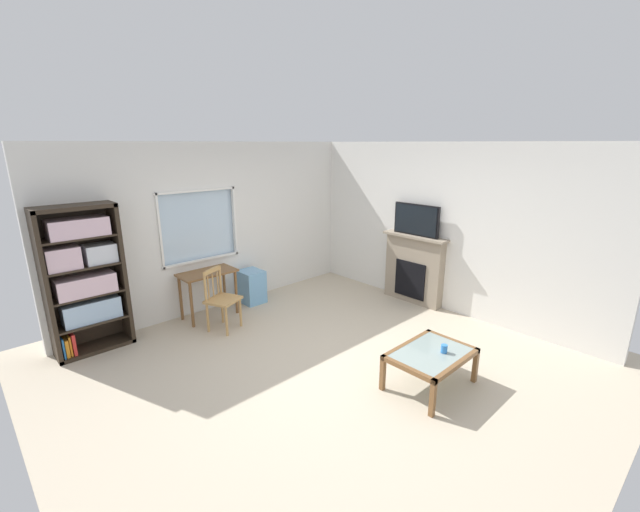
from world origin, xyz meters
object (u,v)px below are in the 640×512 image
Objects in this scene: bookshelf at (83,276)px; desk_under_window at (208,280)px; fireplace at (414,269)px; sippy_cup at (444,349)px; plastic_drawer_unit at (251,286)px; tv at (416,220)px; coffee_table at (431,357)px; wooden_chair at (221,299)px.

bookshelf is 1.66m from desk_under_window.
fireplace is 12.78× the size of sippy_cup.
tv is (1.99, -1.83, 1.13)m from plastic_drawer_unit.
desk_under_window is 0.91× the size of coffee_table.
tv reaches higher than desk_under_window.
bookshelf is at bearing 156.78° from tv.
tv is (2.87, -1.27, 0.94)m from wooden_chair.
wooden_chair is 1.07m from plastic_drawer_unit.
tv is at bearing -23.76° from wooden_chair.
fireplace is (4.42, -1.89, -0.42)m from bookshelf.
wooden_chair is 0.97× the size of coffee_table.
wooden_chair is at bearing 156.24° from tv.
fireplace is (2.89, -1.27, 0.11)m from wooden_chair.
bookshelf is at bearing 125.44° from coffee_table.
coffee_table is at bearing -75.72° from desk_under_window.
wooden_chair is at bearing -98.72° from desk_under_window.
plastic_drawer_unit is 2.73m from fireplace.
fireplace reaches higher than wooden_chair.
desk_under_window reaches higher than plastic_drawer_unit.
wooden_chair is (1.53, -0.62, -0.53)m from bookshelf.
fireplace is at bearing -23.62° from wooden_chair.
coffee_table is (-1.96, -1.57, -0.23)m from fireplace.
wooden_chair reaches higher than sippy_cup.
bookshelf is 4.81m from tv.
coffee_table is (2.46, -3.46, -0.65)m from bookshelf.
desk_under_window is (1.61, -0.11, -0.40)m from bookshelf.
sippy_cup is at bearing -54.32° from bookshelf.
fireplace is at bearing 0.00° from tv.
tv is 2.71m from coffee_table.
sippy_cup is at bearing -87.74° from plastic_drawer_unit.
tv is (2.80, -1.78, 0.81)m from desk_under_window.
plastic_drawer_unit is 6.13× the size of sippy_cup.
plastic_drawer_unit is (2.42, -0.06, -0.72)m from bookshelf.
bookshelf reaches higher than sippy_cup.
fireplace is 0.83m from tv.
desk_under_window is at bearing 104.28° from coffee_table.
bookshelf reaches higher than desk_under_window.
fireplace reaches higher than sippy_cup.
wooden_chair is 1.11× the size of tv.
fireplace is 2.52m from coffee_table.
sippy_cup is (-1.87, -1.67, -0.12)m from fireplace.
wooden_chair reaches higher than plastic_drawer_unit.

